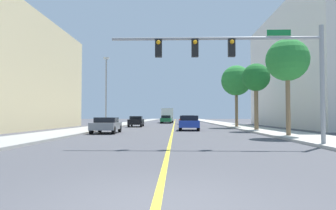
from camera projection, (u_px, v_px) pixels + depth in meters
The scene contains 16 objects.
ground at pixel (174, 125), 46.59m from camera, with size 192.00×192.00×0.00m, color #47474C.
sidewalk_left at pixel (121, 124), 46.83m from camera, with size 3.80×168.00×0.15m, color #9E9B93.
sidewalk_right at pixel (228, 124), 46.36m from camera, with size 3.80×168.00×0.15m, color #B2ADA3.
lane_marking_center at pixel (174, 125), 46.59m from camera, with size 0.16×144.00×0.01m, color yellow.
traffic_signal_mast at pixel (246, 57), 13.60m from camera, with size 9.89×0.36×5.50m.
street_lamp at pixel (106, 88), 31.24m from camera, with size 0.56×0.28×7.60m.
palm_near at pixel (287, 61), 19.27m from camera, with size 2.79×2.79×6.38m.
palm_mid at pixel (256, 78), 27.15m from camera, with size 2.57×2.57×6.16m.
palm_far at pixel (236, 81), 35.07m from camera, with size 3.61×3.61×7.35m.
car_white at pixel (188, 121), 37.76m from camera, with size 1.90×4.02×1.49m.
car_green at pixel (166, 119), 55.22m from camera, with size 2.13×4.44×1.53m.
car_red at pixel (184, 120), 49.72m from camera, with size 1.83×4.55×1.39m.
car_blue at pixel (189, 123), 28.65m from camera, with size 2.12×3.93×1.46m.
car_black at pixel (136, 121), 38.21m from camera, with size 1.92×4.53×1.39m.
car_gray at pixel (106, 125), 23.87m from camera, with size 2.03×3.99×1.30m.
delivery_truck at pixel (168, 115), 62.09m from camera, with size 2.46×8.17×2.99m.
Camera 1 is at (0.32, -4.69, 1.42)m, focal length 31.17 mm.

